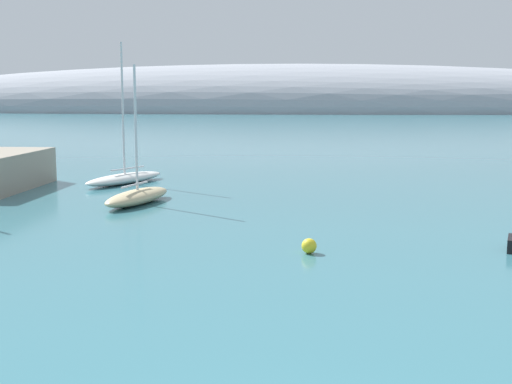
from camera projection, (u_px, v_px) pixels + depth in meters
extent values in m
ellipsoid|color=#999EA8|center=(282.00, 112.00, 262.83)|extent=(369.39, 74.74, 37.23)
ellipsoid|color=white|center=(125.00, 179.00, 50.37)|extent=(5.35, 8.02, 0.77)
cylinder|color=silver|center=(123.00, 109.00, 49.61)|extent=(0.16, 0.16, 9.76)
cube|color=silver|center=(128.00, 168.00, 50.57)|extent=(1.70, 3.25, 0.10)
ellipsoid|color=#C6B284|center=(138.00, 197.00, 41.00)|extent=(3.69, 7.01, 0.88)
cylinder|color=silver|center=(136.00, 128.00, 40.38)|extent=(0.16, 0.16, 7.60)
cube|color=silver|center=(135.00, 185.00, 40.60)|extent=(0.90, 2.95, 0.10)
sphere|color=yellow|center=(309.00, 246.00, 28.20)|extent=(0.65, 0.65, 0.65)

